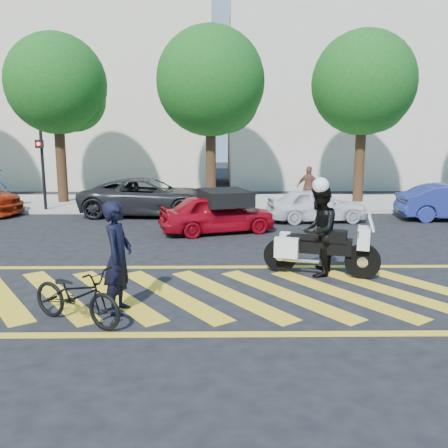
{
  "coord_description": "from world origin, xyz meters",
  "views": [
    {
      "loc": [
        0.31,
        -8.77,
        3.04
      ],
      "look_at": [
        0.44,
        1.77,
        1.05
      ],
      "focal_mm": 38.0,
      "sensor_mm": 36.0,
      "label": 1
    }
  ],
  "objects_px": {
    "officer_bike": "(118,258)",
    "red_convertible": "(217,213)",
    "police_motorcycle": "(319,248)",
    "parked_mid_left": "(149,197)",
    "bicycle": "(76,295)",
    "officer_moto": "(319,231)",
    "parked_mid_right": "(316,205)"
  },
  "relations": [
    {
      "from": "officer_bike",
      "to": "red_convertible",
      "type": "relative_size",
      "value": 0.54
    },
    {
      "from": "police_motorcycle",
      "to": "parked_mid_left",
      "type": "relative_size",
      "value": 0.48
    },
    {
      "from": "bicycle",
      "to": "red_convertible",
      "type": "height_order",
      "value": "red_convertible"
    },
    {
      "from": "officer_moto",
      "to": "parked_mid_right",
      "type": "xyz_separation_m",
      "value": [
        1.29,
        6.53,
        -0.4
      ]
    },
    {
      "from": "officer_moto",
      "to": "parked_mid_right",
      "type": "bearing_deg",
      "value": -172.51
    },
    {
      "from": "officer_moto",
      "to": "red_convertible",
      "type": "distance_m",
      "value": 5.14
    },
    {
      "from": "parked_mid_left",
      "to": "parked_mid_right",
      "type": "height_order",
      "value": "parked_mid_left"
    },
    {
      "from": "officer_bike",
      "to": "bicycle",
      "type": "height_order",
      "value": "officer_bike"
    },
    {
      "from": "officer_bike",
      "to": "officer_moto",
      "type": "xyz_separation_m",
      "value": [
        3.91,
        2.17,
        0.02
      ]
    },
    {
      "from": "parked_mid_right",
      "to": "police_motorcycle",
      "type": "bearing_deg",
      "value": 163.61
    },
    {
      "from": "bicycle",
      "to": "police_motorcycle",
      "type": "distance_m",
      "value": 5.26
    },
    {
      "from": "officer_moto",
      "to": "police_motorcycle",
      "type": "bearing_deg",
      "value": 143.08
    },
    {
      "from": "bicycle",
      "to": "parked_mid_right",
      "type": "bearing_deg",
      "value": -3.21
    },
    {
      "from": "bicycle",
      "to": "officer_moto",
      "type": "height_order",
      "value": "officer_moto"
    },
    {
      "from": "officer_bike",
      "to": "officer_moto",
      "type": "height_order",
      "value": "officer_moto"
    },
    {
      "from": "police_motorcycle",
      "to": "parked_mid_right",
      "type": "bearing_deg",
      "value": 97.63
    },
    {
      "from": "parked_mid_left",
      "to": "parked_mid_right",
      "type": "xyz_separation_m",
      "value": [
        6.14,
        -1.4,
        -0.12
      ]
    },
    {
      "from": "bicycle",
      "to": "parked_mid_right",
      "type": "height_order",
      "value": "parked_mid_right"
    },
    {
      "from": "officer_bike",
      "to": "parked_mid_right",
      "type": "height_order",
      "value": "officer_bike"
    },
    {
      "from": "bicycle",
      "to": "officer_moto",
      "type": "xyz_separation_m",
      "value": [
        4.5,
        2.68,
        0.51
      ]
    },
    {
      "from": "bicycle",
      "to": "red_convertible",
      "type": "distance_m",
      "value": 7.65
    },
    {
      "from": "police_motorcycle",
      "to": "officer_moto",
      "type": "distance_m",
      "value": 0.38
    },
    {
      "from": "officer_moto",
      "to": "parked_mid_right",
      "type": "height_order",
      "value": "officer_moto"
    },
    {
      "from": "red_convertible",
      "to": "parked_mid_left",
      "type": "height_order",
      "value": "parked_mid_left"
    },
    {
      "from": "bicycle",
      "to": "parked_mid_right",
      "type": "xyz_separation_m",
      "value": [
        5.79,
        9.2,
        0.11
      ]
    },
    {
      "from": "bicycle",
      "to": "police_motorcycle",
      "type": "height_order",
      "value": "police_motorcycle"
    },
    {
      "from": "officer_bike",
      "to": "bicycle",
      "type": "relative_size",
      "value": 1.07
    },
    {
      "from": "officer_bike",
      "to": "red_convertible",
      "type": "height_order",
      "value": "officer_bike"
    },
    {
      "from": "officer_bike",
      "to": "bicycle",
      "type": "bearing_deg",
      "value": 136.6
    },
    {
      "from": "parked_mid_left",
      "to": "police_motorcycle",
      "type": "bearing_deg",
      "value": -144.15
    },
    {
      "from": "bicycle",
      "to": "red_convertible",
      "type": "relative_size",
      "value": 0.51
    },
    {
      "from": "red_convertible",
      "to": "parked_mid_right",
      "type": "height_order",
      "value": "red_convertible"
    }
  ]
}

